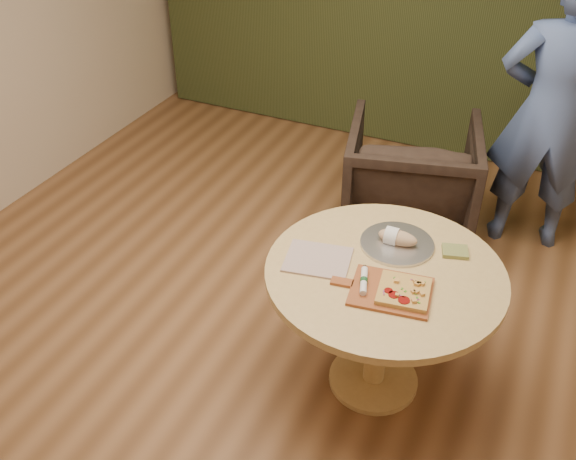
% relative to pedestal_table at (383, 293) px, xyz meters
% --- Properties ---
extents(room_shell, '(5.04, 6.04, 2.84)m').
position_rel_pedestal_table_xyz_m(room_shell, '(-0.49, -0.20, 0.79)').
color(room_shell, brown).
rests_on(room_shell, ground).
extents(pedestal_table, '(1.11, 1.11, 0.75)m').
position_rel_pedestal_table_xyz_m(pedestal_table, '(0.00, 0.00, 0.00)').
color(pedestal_table, tan).
rests_on(pedestal_table, ground).
extents(pizza_paddle, '(0.46, 0.33, 0.01)m').
position_rel_pedestal_table_xyz_m(pizza_paddle, '(0.06, -0.14, 0.15)').
color(pizza_paddle, '#984B26').
rests_on(pizza_paddle, pedestal_table).
extents(flatbread_pizza, '(0.25, 0.25, 0.04)m').
position_rel_pedestal_table_xyz_m(flatbread_pizza, '(0.13, -0.14, 0.17)').
color(flatbread_pizza, tan).
rests_on(flatbread_pizza, pizza_paddle).
extents(cutlery_roll, '(0.08, 0.20, 0.03)m').
position_rel_pedestal_table_xyz_m(cutlery_roll, '(-0.05, -0.15, 0.17)').
color(cutlery_roll, white).
rests_on(cutlery_roll, pizza_paddle).
extents(newspaper, '(0.34, 0.30, 0.01)m').
position_rel_pedestal_table_xyz_m(newspaper, '(-0.31, -0.06, 0.15)').
color(newspaper, silver).
rests_on(newspaper, pedestal_table).
extents(serving_tray, '(0.36, 0.36, 0.02)m').
position_rel_pedestal_table_xyz_m(serving_tray, '(-0.01, 0.21, 0.15)').
color(serving_tray, silver).
rests_on(serving_tray, pedestal_table).
extents(bread_roll, '(0.19, 0.09, 0.09)m').
position_rel_pedestal_table_xyz_m(bread_roll, '(-0.02, 0.21, 0.18)').
color(bread_roll, tan).
rests_on(bread_roll, serving_tray).
extents(green_packet, '(0.14, 0.13, 0.02)m').
position_rel_pedestal_table_xyz_m(green_packet, '(0.26, 0.26, 0.15)').
color(green_packet, '#5C662E').
rests_on(green_packet, pedestal_table).
extents(armchair, '(1.01, 0.97, 0.86)m').
position_rel_pedestal_table_xyz_m(armchair, '(-0.25, 1.43, -0.18)').
color(armchair, black).
rests_on(armchair, ground).
extents(person_standing, '(0.77, 0.59, 1.86)m').
position_rel_pedestal_table_xyz_m(person_standing, '(0.50, 1.66, 0.32)').
color(person_standing, '#48609B').
rests_on(person_standing, ground).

